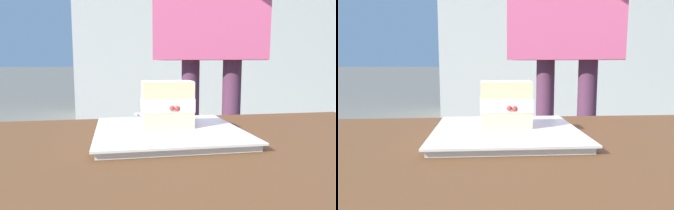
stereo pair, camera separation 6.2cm
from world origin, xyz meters
The scene contains 4 objects.
dessert_plate centered at (-0.02, -0.23, 0.70)m, with size 0.29×0.29×0.02m.
cake_slice centered at (-0.02, -0.24, 0.75)m, with size 0.11×0.06×0.10m.
dessert_fork centered at (0.01, -0.43, 0.69)m, with size 0.06×0.17×0.01m.
patio_building centered at (-1.50, -4.23, 1.57)m, with size 4.09×2.06×3.14m.
Camera 1 is at (0.09, 0.37, 0.84)m, focal length 32.71 mm.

